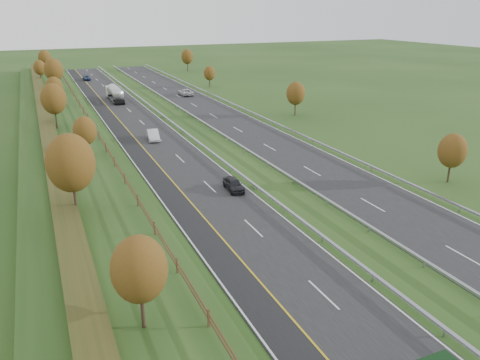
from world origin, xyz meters
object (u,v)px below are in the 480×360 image
at_px(car_silver_mid, 153,135).
at_px(car_small_far, 87,78).
at_px(car_oncoming, 185,92).
at_px(road_tanker, 115,93).
at_px(car_dark_near, 234,184).

height_order(car_silver_mid, car_small_far, car_silver_mid).
xyz_separation_m(car_silver_mid, car_oncoming, (16.92, 36.93, -0.01)).
bearing_deg(car_small_far, road_tanker, -90.32).
relative_size(car_dark_near, car_small_far, 0.92).
xyz_separation_m(road_tanker, car_small_far, (-2.10, 36.41, -1.17)).
height_order(car_dark_near, car_oncoming, car_oncoming).
relative_size(car_silver_mid, car_oncoming, 0.86).
relative_size(road_tanker, car_small_far, 2.49).
bearing_deg(road_tanker, car_dark_near, -87.29).
bearing_deg(car_silver_mid, road_tanker, 96.88).
xyz_separation_m(car_dark_near, car_oncoming, (13.74, 62.25, 0.08)).
distance_m(car_small_far, car_oncoming, 40.40).
bearing_deg(car_oncoming, car_small_far, -62.54).
bearing_deg(car_dark_near, car_small_far, 97.05).
bearing_deg(car_small_far, car_dark_near, -90.69).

